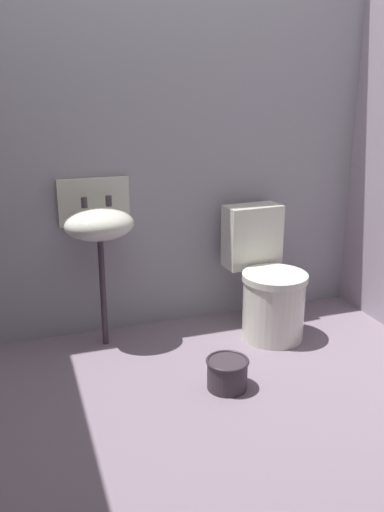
{
  "coord_description": "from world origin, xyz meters",
  "views": [
    {
      "loc": [
        -0.82,
        -2.16,
        1.53
      ],
      "look_at": [
        0.0,
        0.25,
        0.7
      ],
      "focal_mm": 37.82,
      "sensor_mm": 36.0,
      "label": 1
    }
  ],
  "objects": [
    {
      "name": "toilet_near_wall",
      "position": [
        0.63,
        0.67,
        0.32
      ],
      "size": [
        0.43,
        0.61,
        0.78
      ],
      "rotation": [
        0.0,
        0.0,
        3.21
      ],
      "color": "silver",
      "rests_on": "ground"
    },
    {
      "name": "bucket",
      "position": [
        0.15,
        0.12,
        0.09
      ],
      "size": [
        0.23,
        0.23,
        0.16
      ],
      "color": "#3A2F37",
      "rests_on": "ground"
    },
    {
      "name": "wall_back",
      "position": [
        0.0,
        1.07,
        1.2
      ],
      "size": [
        3.23,
        0.1,
        2.4
      ],
      "primitive_type": "cube",
      "color": "#9B98A2",
      "rests_on": "ground"
    },
    {
      "name": "ground_plane",
      "position": [
        0.0,
        0.0,
        -0.04
      ],
      "size": [
        3.23,
        2.44,
        0.08
      ],
      "primitive_type": "cube",
      "color": "gray"
    },
    {
      "name": "sink",
      "position": [
        -0.36,
        0.86,
        0.75
      ],
      "size": [
        0.42,
        0.34,
        0.99
      ],
      "color": "#3A2F37",
      "rests_on": "ground"
    }
  ]
}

